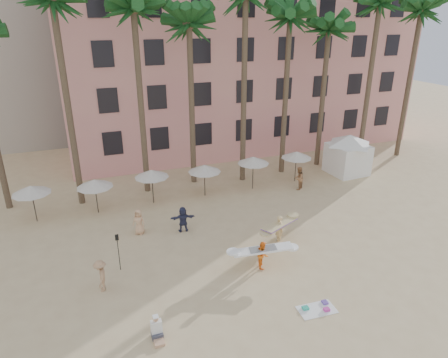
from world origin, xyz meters
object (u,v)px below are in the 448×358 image
object	(u,v)px
pink_hotel	(236,66)
carrier_white	(263,253)
cabana	(348,151)
carrier_yellow	(280,227)

from	to	relation	value
pink_hotel	carrier_white	world-z (taller)	pink_hotel
carrier_white	pink_hotel	bearing A→B (deg)	71.42
cabana	carrier_white	size ratio (longest dim) A/B	1.41
cabana	carrier_white	bearing A→B (deg)	-141.85
pink_hotel	carrier_yellow	size ratio (longest dim) A/B	11.78
pink_hotel	carrier_yellow	distance (m)	23.52
carrier_yellow	carrier_white	distance (m)	2.88
pink_hotel	carrier_white	xyz separation A→B (m)	(-7.95, -23.66, -7.13)
cabana	carrier_white	distance (m)	16.78
pink_hotel	carrier_yellow	xyz separation A→B (m)	(-5.87, -21.68, -6.98)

